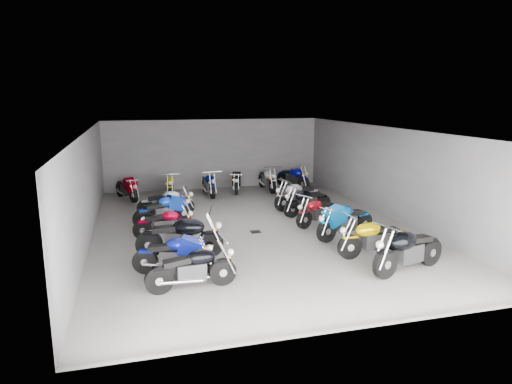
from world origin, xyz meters
TOP-DOWN VIEW (x-y plane):
  - ground at (0.00, 0.00)m, footprint 14.00×14.00m
  - wall_back at (0.00, 7.00)m, footprint 10.00×0.10m
  - wall_left at (-5.00, 0.00)m, footprint 0.10×14.00m
  - wall_right at (5.00, 0.00)m, footprint 0.10×14.00m
  - ceiling at (0.00, 0.00)m, footprint 10.00×14.00m
  - drain_grate at (0.00, -0.50)m, footprint 0.32×0.32m
  - motorcycle_left_a at (-2.50, -4.39)m, footprint 2.08×0.45m
  - motorcycle_left_b at (-2.81, -3.36)m, footprint 1.96×0.71m
  - motorcycle_left_c at (-2.53, -2.20)m, footprint 2.32×0.73m
  - motorcycle_left_d at (-2.83, -0.29)m, footprint 1.88×0.37m
  - motorcycle_left_e at (-2.76, 1.11)m, footprint 2.02×0.84m
  - motorcycle_left_f at (-2.59, 2.27)m, footprint 2.06×0.43m
  - motorcycle_right_a at (2.74, -4.73)m, footprint 2.30×0.83m
  - motorcycle_right_b at (2.50, -3.52)m, footprint 2.17×0.42m
  - motorcycle_right_c at (2.46, -1.81)m, footprint 2.17×0.89m
  - motorcycle_right_d at (2.25, -0.28)m, footprint 1.89×0.90m
  - motorcycle_right_e at (2.37, 1.09)m, footprint 2.06×0.81m
  - motorcycle_right_f at (2.38, 2.06)m, footprint 2.14×0.83m
  - motorcycle_back_a at (-3.99, 5.37)m, footprint 0.92×1.97m
  - motorcycle_back_b at (-2.16, 5.58)m, footprint 0.46×2.00m
  - motorcycle_back_c at (-0.55, 5.30)m, footprint 0.44×2.13m
  - motorcycle_back_d at (0.81, 5.75)m, footprint 0.67×1.97m
  - motorcycle_back_e at (2.23, 5.70)m, footprint 0.44×2.20m
  - motorcycle_back_f at (3.52, 5.79)m, footprint 0.90×2.15m

SIDE VIEW (x-z plane):
  - ground at x=0.00m, z-range 0.00..0.00m
  - drain_grate at x=0.00m, z-range 0.00..0.01m
  - motorcycle_left_d at x=-2.83m, z-range 0.04..0.86m
  - motorcycle_back_b at x=-2.16m, z-range 0.04..0.92m
  - motorcycle_right_d at x=2.25m, z-range 0.04..0.92m
  - motorcycle_left_b at x=-2.81m, z-range 0.04..0.92m
  - motorcycle_back_d at x=0.81m, z-range 0.04..0.93m
  - motorcycle_left_f at x=-2.59m, z-range 0.04..0.95m
  - motorcycle_left_a at x=-2.50m, z-range 0.04..0.95m
  - motorcycle_back_a at x=-3.99m, z-range 0.04..0.96m
  - motorcycle_left_e at x=-2.76m, z-range 0.04..0.96m
  - motorcycle_right_e at x=2.37m, z-range 0.04..0.98m
  - motorcycle_back_c at x=-0.55m, z-range 0.04..0.98m
  - motorcycle_right_b at x=2.50m, z-range 0.04..1.00m
  - motorcycle_back_e at x=2.23m, z-range 0.04..1.01m
  - motorcycle_right_f at x=2.38m, z-range 0.04..1.02m
  - motorcycle_back_f at x=3.52m, z-range 0.05..1.03m
  - motorcycle_right_c at x=2.46m, z-range 0.05..1.03m
  - motorcycle_right_a at x=2.74m, z-range 0.05..1.08m
  - motorcycle_left_c at x=-2.53m, z-range 0.05..1.08m
  - wall_back at x=0.00m, z-range 0.00..3.20m
  - wall_left at x=-5.00m, z-range 0.00..3.20m
  - wall_right at x=5.00m, z-range 0.00..3.20m
  - ceiling at x=0.00m, z-range 3.20..3.24m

